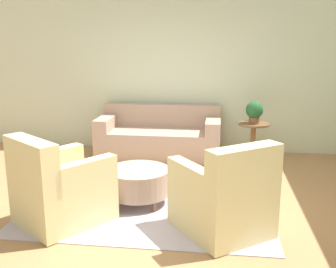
{
  "coord_description": "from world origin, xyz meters",
  "views": [
    {
      "loc": [
        0.79,
        -4.35,
        1.92
      ],
      "look_at": [
        0.15,
        0.55,
        0.75
      ],
      "focal_mm": 42.0,
      "sensor_mm": 36.0,
      "label": 1
    }
  ],
  "objects_px": {
    "armchair_left": "(59,190)",
    "armchair_right": "(225,199)",
    "couch": "(160,137)",
    "side_table": "(253,136)",
    "potted_plant_on_side_table": "(254,111)",
    "ottoman_table": "(138,181)"
  },
  "relations": [
    {
      "from": "armchair_left",
      "to": "side_table",
      "type": "relative_size",
      "value": 1.83
    },
    {
      "from": "armchair_left",
      "to": "side_table",
      "type": "height_order",
      "value": "armchair_left"
    },
    {
      "from": "side_table",
      "to": "potted_plant_on_side_table",
      "type": "distance_m",
      "value": 0.4
    },
    {
      "from": "potted_plant_on_side_table",
      "to": "ottoman_table",
      "type": "bearing_deg",
      "value": -127.92
    },
    {
      "from": "couch",
      "to": "side_table",
      "type": "xyz_separation_m",
      "value": [
        1.56,
        -0.14,
        0.11
      ]
    },
    {
      "from": "armchair_left",
      "to": "armchair_right",
      "type": "bearing_deg",
      "value": 0.0
    },
    {
      "from": "armchair_left",
      "to": "ottoman_table",
      "type": "xyz_separation_m",
      "value": [
        0.73,
        0.63,
        -0.09
      ]
    },
    {
      "from": "side_table",
      "to": "potted_plant_on_side_table",
      "type": "xyz_separation_m",
      "value": [
        0.0,
        0.0,
        0.4
      ]
    },
    {
      "from": "armchair_left",
      "to": "potted_plant_on_side_table",
      "type": "height_order",
      "value": "potted_plant_on_side_table"
    },
    {
      "from": "armchair_left",
      "to": "armchair_right",
      "type": "height_order",
      "value": "same"
    },
    {
      "from": "side_table",
      "to": "potted_plant_on_side_table",
      "type": "relative_size",
      "value": 1.78
    },
    {
      "from": "couch",
      "to": "potted_plant_on_side_table",
      "type": "relative_size",
      "value": 5.76
    },
    {
      "from": "armchair_left",
      "to": "ottoman_table",
      "type": "height_order",
      "value": "armchair_left"
    },
    {
      "from": "side_table",
      "to": "armchair_left",
      "type": "bearing_deg",
      "value": -131.2
    },
    {
      "from": "couch",
      "to": "armchair_right",
      "type": "relative_size",
      "value": 1.76
    },
    {
      "from": "armchair_left",
      "to": "armchair_right",
      "type": "xyz_separation_m",
      "value": [
        1.75,
        0.0,
        0.0
      ]
    },
    {
      "from": "couch",
      "to": "side_table",
      "type": "distance_m",
      "value": 1.57
    },
    {
      "from": "armchair_right",
      "to": "ottoman_table",
      "type": "xyz_separation_m",
      "value": [
        -1.02,
        0.63,
        -0.09
      ]
    },
    {
      "from": "couch",
      "to": "armchair_left",
      "type": "distance_m",
      "value": 2.78
    },
    {
      "from": "ottoman_table",
      "to": "potted_plant_on_side_table",
      "type": "bearing_deg",
      "value": 52.08
    },
    {
      "from": "couch",
      "to": "armchair_left",
      "type": "xyz_separation_m",
      "value": [
        -0.68,
        -2.7,
        0.06
      ]
    },
    {
      "from": "couch",
      "to": "ottoman_table",
      "type": "distance_m",
      "value": 2.07
    }
  ]
}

